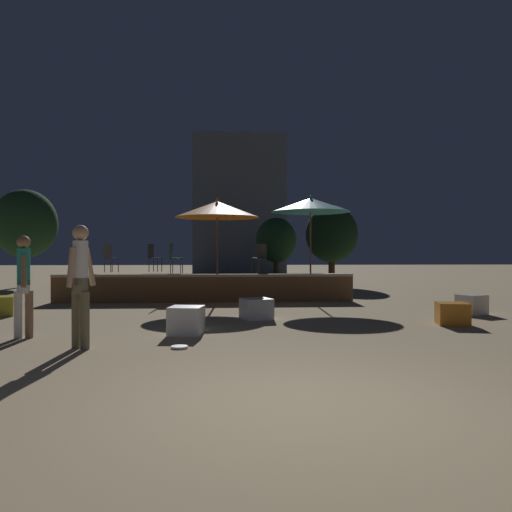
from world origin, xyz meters
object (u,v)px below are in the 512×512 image
cube_seat_1 (472,304)px  cube_seat_4 (256,309)px  cube_seat_5 (452,314)px  frisbee_disc (179,347)px  cube_seat_2 (186,320)px  bistro_chair_2 (153,255)px  patio_umbrella_1 (217,210)px  background_tree_1 (276,240)px  cube_seat_0 (0,306)px  background_tree_2 (25,224)px  bistro_chair_3 (109,255)px  person_0 (24,283)px  person_1 (81,280)px  patio_umbrella_0 (311,205)px  background_tree_0 (332,234)px  bistro_chair_0 (174,255)px  bistro_chair_1 (260,255)px

cube_seat_1 → cube_seat_4: cube_seat_1 is taller
cube_seat_5 → frisbee_disc: (-5.11, -2.09, -0.20)m
cube_seat_2 → cube_seat_4: 2.32m
bistro_chair_2 → cube_seat_2: bearing=-147.6°
patio_umbrella_1 → background_tree_1: background_tree_1 is taller
cube_seat_0 → background_tree_2: bearing=108.2°
bistro_chair_2 → cube_seat_4: bearing=-132.4°
cube_seat_5 → background_tree_1: bearing=95.5°
cube_seat_4 → bistro_chair_3: bistro_chair_3 is taller
patio_umbrella_1 → bistro_chair_3: size_ratio=3.31×
cube_seat_2 → bistro_chair_3: bearing=111.7°
patio_umbrella_1 → cube_seat_2: (-0.48, -5.71, -2.42)m
patio_umbrella_1 → person_0: size_ratio=1.77×
cube_seat_4 → cube_seat_2: bearing=-125.4°
person_1 → bistro_chair_2: size_ratio=2.00×
patio_umbrella_0 → person_1: size_ratio=1.72×
patio_umbrella_0 → background_tree_0: background_tree_0 is taller
patio_umbrella_0 → person_0: 8.58m
frisbee_disc → background_tree_1: bearing=79.6°
patio_umbrella_1 → cube_seat_4: 4.61m
background_tree_1 → background_tree_0: bearing=-68.1°
person_0 → bistro_chair_0: size_ratio=1.87×
cube_seat_1 → bistro_chair_2: bearing=146.5°
patio_umbrella_1 → cube_seat_4: bearing=-77.3°
person_0 → bistro_chair_0: bearing=-126.8°
cube_seat_0 → bistro_chair_0: bistro_chair_0 is taller
patio_umbrella_1 → cube_seat_2: patio_umbrella_1 is taller
cube_seat_5 → background_tree_0: size_ratio=0.19×
cube_seat_5 → bistro_chair_2: size_ratio=0.76×
cube_seat_1 → bistro_chair_2: size_ratio=0.76×
cube_seat_5 → bistro_chair_3: bearing=140.8°
bistro_chair_3 → background_tree_2: size_ratio=0.22×
cube_seat_4 → frisbee_disc: bearing=-113.0°
cube_seat_0 → bistro_chair_1: bistro_chair_1 is taller
bistro_chair_3 → frisbee_disc: (2.93, -8.66, -1.33)m
patio_umbrella_0 → person_0: size_ratio=1.84×
bistro_chair_2 → background_tree_1: bearing=-6.4°
cube_seat_0 → bistro_chair_2: size_ratio=0.85×
cube_seat_5 → bistro_chair_3: 10.45m
cube_seat_2 → cube_seat_4: (1.34, 1.89, -0.02)m
cube_seat_5 → bistro_chair_2: (-6.72, 6.87, 1.14)m
patio_umbrella_1 → background_tree_0: size_ratio=0.85×
person_0 → background_tree_2: 14.30m
cube_seat_0 → cube_seat_2: bearing=-33.7°
bistro_chair_1 → bistro_chair_2: same height
patio_umbrella_1 → frisbee_disc: 7.50m
person_0 → bistro_chair_2: bearing=-118.8°
person_0 → bistro_chair_0: (1.80, 6.58, 0.45)m
background_tree_2 → cube_seat_2: bearing=-59.5°
bistro_chair_0 → frisbee_disc: size_ratio=3.64×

